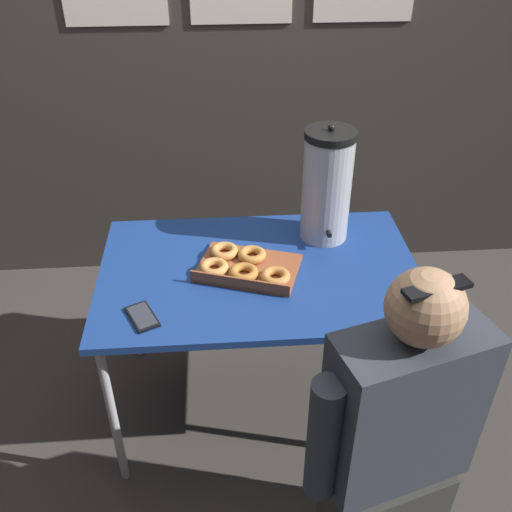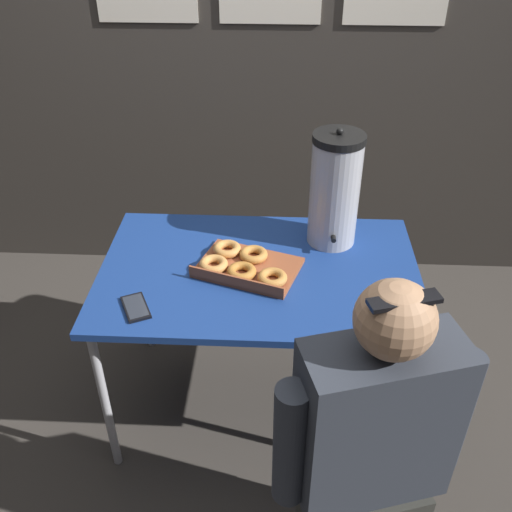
% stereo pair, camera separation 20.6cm
% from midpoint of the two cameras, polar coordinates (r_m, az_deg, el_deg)
% --- Properties ---
extents(ground_plane, '(12.00, 12.00, 0.00)m').
position_cam_midpoint_polar(ground_plane, '(2.59, -2.08, -14.34)').
color(ground_plane, '#3D3833').
extents(back_wall, '(6.00, 0.11, 2.66)m').
position_cam_midpoint_polar(back_wall, '(2.88, -3.73, 22.32)').
color(back_wall, '#38332D').
rests_on(back_wall, ground).
extents(folding_table, '(1.18, 0.76, 0.72)m').
position_cam_midpoint_polar(folding_table, '(2.13, -2.45, -2.52)').
color(folding_table, navy).
rests_on(folding_table, ground).
extents(donut_box, '(0.42, 0.35, 0.05)m').
position_cam_midpoint_polar(donut_box, '(2.08, -4.00, -1.17)').
color(donut_box, brown).
rests_on(donut_box, folding_table).
extents(coffee_urn, '(0.19, 0.22, 0.47)m').
position_cam_midpoint_polar(coffee_urn, '(2.18, 4.40, 6.94)').
color(coffee_urn, '#B7B7BC').
rests_on(coffee_urn, folding_table).
extents(cell_phone, '(0.13, 0.16, 0.01)m').
position_cam_midpoint_polar(cell_phone, '(1.94, -14.33, -6.01)').
color(cell_phone, black).
rests_on(cell_phone, folding_table).
extents(person_seated, '(0.55, 0.32, 1.18)m').
position_cam_midpoint_polar(person_seated, '(1.77, 10.35, -18.24)').
color(person_seated, '#33332D').
rests_on(person_seated, ground).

